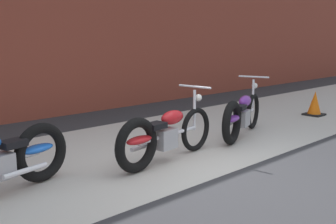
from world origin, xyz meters
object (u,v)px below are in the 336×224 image
at_px(motorcycle_purple, 241,116).
at_px(traffic_cone, 315,104).
at_px(motorcycle_blue, 4,160).
at_px(motorcycle_red, 161,136).

relative_size(motorcycle_purple, traffic_cone, 3.49).
height_order(motorcycle_blue, traffic_cone, motorcycle_blue).
bearing_deg(motorcycle_purple, traffic_cone, -18.14).
xyz_separation_m(motorcycle_blue, motorcycle_purple, (3.99, -0.24, 0.00)).
height_order(motorcycle_blue, motorcycle_red, same).
distance_m(motorcycle_purple, traffic_cone, 2.90).
xyz_separation_m(motorcycle_red, traffic_cone, (4.86, 0.22, -0.15)).
relative_size(motorcycle_blue, traffic_cone, 3.61).
xyz_separation_m(motorcycle_purple, traffic_cone, (2.89, 0.10, -0.15)).
bearing_deg(motorcycle_blue, motorcycle_red, 157.87).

